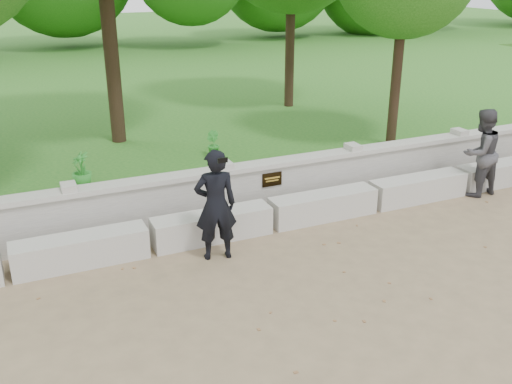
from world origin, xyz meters
TOP-DOWN VIEW (x-y plane):
  - ground at (0.00, 0.00)m, footprint 80.00×80.00m
  - lawn at (0.00, 14.00)m, footprint 40.00×22.00m
  - concrete_bench at (0.00, 1.90)m, footprint 11.90×0.45m
  - parapet_wall at (0.00, 2.60)m, footprint 12.50×0.35m
  - man_main at (-1.15, 1.31)m, footprint 0.67×0.60m
  - visitor_left at (4.18, 1.68)m, footprint 0.85×0.68m
  - shrub_b at (0.19, 5.14)m, footprint 0.31×0.35m
  - shrub_d at (-2.60, 4.42)m, footprint 0.43×0.46m

SIDE VIEW (x-z plane):
  - ground at x=0.00m, z-range 0.00..0.00m
  - lawn at x=0.00m, z-range 0.00..0.25m
  - concrete_bench at x=0.00m, z-range 0.00..0.45m
  - parapet_wall at x=0.00m, z-range 0.01..0.91m
  - shrub_b at x=0.19m, z-range 0.25..0.81m
  - shrub_d at x=-2.60m, z-range 0.25..0.91m
  - visitor_left at x=4.18m, z-range 0.00..1.65m
  - man_main at x=-1.15m, z-range 0.00..1.67m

